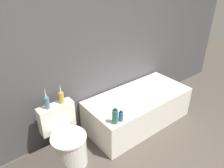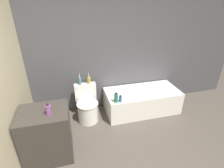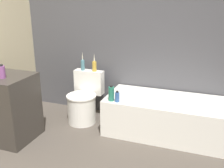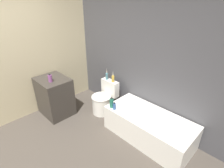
% 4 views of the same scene
% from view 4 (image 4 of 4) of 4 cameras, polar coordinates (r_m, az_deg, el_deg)
% --- Properties ---
extents(ground_plane, '(12.00, 12.00, 0.00)m').
position_cam_4_polar(ground_plane, '(3.19, -22.53, -23.94)').
color(ground_plane, '#4C443D').
extents(wall_back_tiled, '(6.40, 0.06, 2.60)m').
position_cam_4_polar(wall_back_tiled, '(3.53, 6.68, 8.96)').
color(wall_back_tiled, '#4C4C51').
rests_on(wall_back_tiled, ground_plane).
extents(wall_left_painted, '(0.06, 6.40, 2.60)m').
position_cam_4_polar(wall_left_painted, '(3.97, -24.43, 8.76)').
color(wall_left_painted, beige).
rests_on(wall_left_painted, ground_plane).
extents(bathtub, '(1.58, 0.74, 0.49)m').
position_cam_4_polar(bathtub, '(3.33, 11.85, -13.45)').
color(bathtub, white).
rests_on(bathtub, ground).
extents(toilet, '(0.44, 0.56, 0.71)m').
position_cam_4_polar(toilet, '(3.92, -2.78, -5.28)').
color(toilet, white).
rests_on(toilet, ground).
extents(vanity_counter, '(0.71, 0.57, 0.84)m').
position_cam_4_polar(vanity_counter, '(4.01, -18.13, -3.84)').
color(vanity_counter, '#38332D').
rests_on(vanity_counter, ground).
extents(soap_bottle_glass, '(0.08, 0.08, 0.16)m').
position_cam_4_polar(soap_bottle_glass, '(3.68, -19.55, 1.80)').
color(soap_bottle_glass, '#8C4C8C').
rests_on(soap_bottle_glass, vanity_counter).
extents(vase_gold, '(0.06, 0.06, 0.28)m').
position_cam_4_polar(vase_gold, '(3.86, -1.71, 2.75)').
color(vase_gold, teal).
rests_on(vase_gold, toilet).
extents(vase_silver, '(0.06, 0.06, 0.26)m').
position_cam_4_polar(vase_silver, '(3.75, 0.32, 1.94)').
color(vase_silver, gold).
rests_on(vase_silver, toilet).
extents(shampoo_bottle_tall, '(0.07, 0.07, 0.20)m').
position_cam_4_polar(shampoo_bottle_tall, '(3.29, -0.15, -6.20)').
color(shampoo_bottle_tall, '#267259').
rests_on(shampoo_bottle_tall, bathtub).
extents(shampoo_bottle_short, '(0.06, 0.06, 0.14)m').
position_cam_4_polar(shampoo_bottle_short, '(3.25, 0.75, -7.26)').
color(shampoo_bottle_short, '#335999').
rests_on(shampoo_bottle_short, bathtub).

